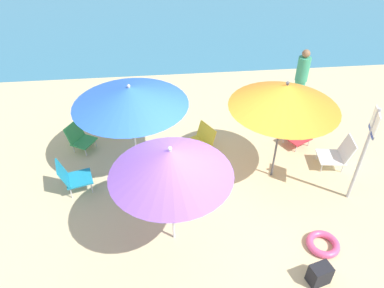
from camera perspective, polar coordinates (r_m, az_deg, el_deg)
The scene contains 14 objects.
ground_plane at distance 6.76m, azimuth 3.82°, elevation -9.17°, with size 40.00×40.00×0.00m, color #D3BC8C.
umbrella_purple at distance 5.04m, azimuth -3.42°, elevation -2.96°, with size 1.82×1.82×1.92m.
umbrella_orange at distance 6.41m, azimuth 14.62°, elevation 7.38°, with size 1.95×1.95×2.10m.
umbrella_blue at distance 6.79m, azimuth -9.85°, elevation 7.52°, with size 2.19×2.19×1.82m.
beach_chair_a at distance 8.31m, azimuth 16.89°, elevation 1.64°, with size 0.73×0.69×0.54m.
beach_chair_b at distance 7.87m, azimuth 22.19°, elevation -1.42°, with size 0.68×0.58×0.66m.
beach_chair_c at distance 7.67m, azimuth 1.41°, elevation 0.68°, with size 0.75×0.73×0.60m.
beach_chair_d at distance 7.07m, azimuth -18.59°, elevation -4.91°, with size 0.67×0.59×0.69m.
beach_chair_e at distance 8.15m, azimuth -17.48°, elevation 1.04°, with size 0.65×0.64×0.59m.
person_a at distance 9.09m, azimuth 16.82°, elevation 9.30°, with size 0.29×0.29×1.69m.
person_b at distance 8.36m, azimuth -12.07°, elevation 4.68°, with size 0.58×0.52×0.98m.
warning_sign at distance 6.69m, azimuth 26.03°, elevation 0.03°, with size 0.17×0.40×1.94m.
swim_ring at distance 6.42m, azimuth 20.09°, elevation -14.71°, with size 0.54×0.54×0.12m, color #E54C7F.
beach_bag at distance 5.92m, azimuth 19.61°, elevation -18.93°, with size 0.31×0.21×0.34m, color black.
Camera 1 is at (-0.92, -4.57, 4.89)m, focal length 33.56 mm.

